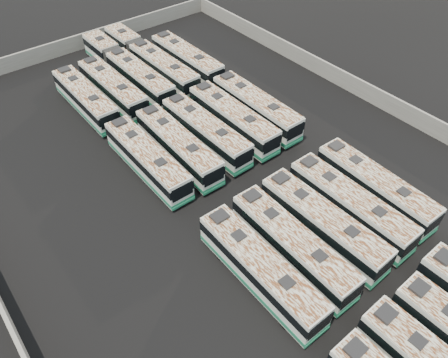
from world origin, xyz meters
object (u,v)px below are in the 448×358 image
bus_back_far_left (86,99)px  bus_back_center (127,68)px  bus_midback_far_left (147,159)px  bus_midback_right (233,119)px  bus_midback_far_right (256,107)px  bus_midfront_far_left (261,270)px  bus_midfront_center (323,224)px  bus_midfront_far_right (375,187)px  bus_midfront_right (350,205)px  bus_midback_left (178,146)px  bus_back_far_right (187,60)px  bus_midfront_left (292,245)px  bus_back_right (150,59)px  bus_back_left (113,88)px  bus_midback_center (206,132)px

bus_back_far_left → bus_back_center: bearing=23.8°
bus_back_far_left → bus_midback_far_left: bearing=-90.2°
bus_midback_right → bus_back_center: size_ratio=0.66×
bus_midback_far_right → bus_back_far_left: size_ratio=1.04×
bus_midfront_far_left → bus_midfront_center: (7.23, 0.14, 0.01)m
bus_midfront_far_right → bus_back_far_left: 33.49m
bus_midfront_right → bus_back_far_left: 32.15m
bus_midback_left → bus_back_far_right: bus_back_far_right is taller
bus_midfront_left → bus_midback_far_right: (10.72, 16.51, 0.03)m
bus_midback_right → bus_back_right: size_ratio=0.66×
bus_back_left → bus_back_far_left: bearing=178.7°
bus_midback_center → bus_back_center: bearing=88.7°
bus_back_center → bus_back_right: bearing=1.5°
bus_midback_right → bus_back_far_right: 14.41m
bus_midfront_far_right → bus_back_right: size_ratio=0.64×
bus_midback_left → bus_midback_far_right: bearing=2.3°
bus_midfront_far_left → bus_back_right: size_ratio=0.65×
bus_midback_far_right → bus_back_far_right: bearing=89.7°
bus_midfront_right → bus_midback_left: bus_midback_left is taller
bus_midback_left → bus_midback_center: bearing=3.9°
bus_midfront_right → bus_midback_far_right: bearing=77.5°
bus_midback_far_left → bus_midback_far_right: size_ratio=0.98×
bus_midfront_far_left → bus_midfront_center: size_ratio=0.99×
bus_back_center → bus_midback_far_left: bearing=-113.6°
bus_midback_left → bus_midback_center: size_ratio=1.01×
bus_midback_far_left → bus_back_right: (10.79, 17.10, -0.01)m
bus_back_right → bus_back_left: bearing=-156.1°
bus_midback_right → bus_back_far_right: size_ratio=1.00×
bus_midback_left → bus_back_far_right: bearing=53.3°
bus_midback_center → bus_back_far_left: bearing=116.4°
bus_back_far_left → bus_back_center: bus_back_center is taller
bus_midfront_right → bus_back_far_left: bearing=109.2°
bus_back_far_left → bus_back_right: bus_back_right is taller
bus_midback_center → bus_back_right: 17.49m
bus_midfront_far_left → bus_midback_far_right: (14.31, 16.63, 0.03)m
bus_back_far_right → bus_midfront_right: bearing=-97.8°
bus_midback_far_left → bus_midback_far_right: bearing=0.2°
bus_midback_far_left → bus_midback_right: (10.89, -0.07, 0.04)m
bus_midback_left → bus_back_far_right: size_ratio=0.99×
bus_midfront_left → bus_midfront_far_right: 10.81m
bus_back_left → bus_back_center: 4.94m
bus_midback_far_right → bus_midfront_left: bearing=-122.7°
bus_midfront_center → bus_back_right: bus_midfront_center is taller
bus_midfront_center → bus_midback_left: 16.71m
bus_midback_left → bus_midback_right: 7.33m
bus_midback_right → bus_midback_far_left: bearing=179.6°
bus_midback_far_left → bus_midback_center: 7.20m
bus_back_far_right → bus_midfront_far_right: bearing=-90.9°
bus_midfront_far_left → bus_back_right: bus_midfront_far_left is taller
bus_midback_center → bus_back_center: size_ratio=0.65×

